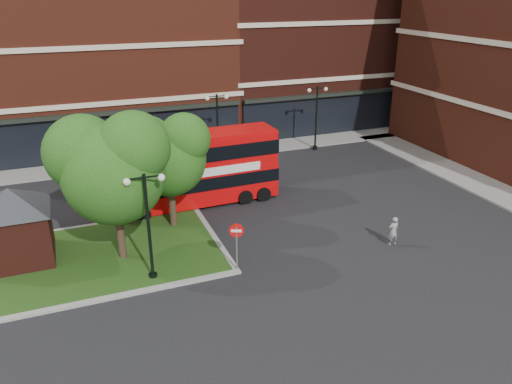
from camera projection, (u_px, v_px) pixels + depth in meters
name	position (u px, v px, depth m)	size (l,w,h in m)	color
ground	(269.00, 259.00, 23.85)	(120.00, 120.00, 0.00)	black
pavement_far	(186.00, 156.00, 38.02)	(44.00, 3.00, 0.12)	slate
pavement_side	(501.00, 194.00, 31.08)	(3.00, 28.00, 0.12)	slate
terrace_far_left	(58.00, 55.00, 39.12)	(26.00, 12.00, 14.00)	maroon
terrace_far_right	(309.00, 33.00, 46.12)	(18.00, 12.00, 16.00)	#471911
traffic_island	(90.00, 259.00, 23.72)	(12.60, 7.60, 0.15)	gray
kiosk	(13.00, 217.00, 22.71)	(6.51, 6.51, 3.60)	#471911
tree_island_west	(110.00, 164.00, 22.01)	(5.40, 4.71, 7.21)	#2D2116
tree_island_east	(167.00, 152.00, 25.37)	(4.46, 3.90, 6.29)	#2D2116
lamp_island	(148.00, 222.00, 21.09)	(1.72, 0.36, 5.00)	black
lamp_far_left	(218.00, 124.00, 35.91)	(1.72, 0.36, 5.00)	black
lamp_far_right	(316.00, 115.00, 38.59)	(1.72, 0.36, 5.00)	black
bus	(194.00, 165.00, 28.84)	(9.92, 2.55, 3.76)	red
woman	(393.00, 231.00, 24.84)	(0.56, 0.37, 1.53)	gray
car_silver	(126.00, 164.00, 34.48)	(1.56, 3.87, 1.32)	#AAACB2
car_white	(249.00, 142.00, 39.01)	(1.50, 4.30, 1.42)	white
no_entry_sign	(237.00, 238.00, 22.15)	(0.63, 0.31, 2.41)	slate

